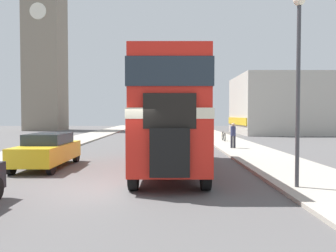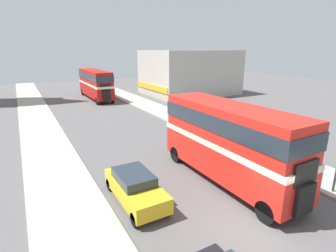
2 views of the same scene
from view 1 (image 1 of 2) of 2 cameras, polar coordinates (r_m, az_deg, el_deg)
ground_plane at (r=10.42m, az=-9.31°, el=-11.01°), size 120.00×120.00×0.00m
sidewalk_right at (r=11.48m, az=26.75°, el=-9.67°), size 3.50×120.00×0.12m
double_decker_bus at (r=13.84m, az=0.00°, el=3.12°), size 2.53×9.47×4.42m
bus_distant at (r=43.66m, az=0.50°, el=2.21°), size 2.45×11.01×4.29m
car_parked_mid at (r=15.45m, az=-20.40°, el=-3.95°), size 1.75×4.39×1.51m
pedestrian_walking at (r=22.28m, az=11.07°, el=-1.34°), size 0.34×0.34×1.68m
bicycle_on_pavement at (r=28.42m, az=9.49°, el=-1.82°), size 0.05×1.76×0.78m
street_lamp at (r=10.85m, az=21.57°, el=10.42°), size 0.36×0.36×5.86m
church_tower at (r=55.13m, az=-20.82°, el=16.10°), size 5.55×5.55×31.20m
shop_building_block at (r=43.74m, az=20.93°, el=3.45°), size 14.34×10.85×7.17m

